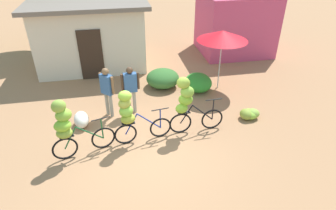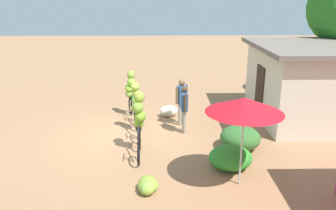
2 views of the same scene
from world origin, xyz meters
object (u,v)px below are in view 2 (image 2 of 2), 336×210
(person_bystander, at_px, (182,97))
(person_vendor, at_px, (184,104))
(bicycle_center_loaded, at_px, (139,119))
(produce_sack, at_px, (169,111))
(banana_pile_on_ground, at_px, (148,185))
(bicycle_near_pile, at_px, (136,105))
(building_low, at_px, (304,82))
(market_umbrella, at_px, (245,105))
(bicycle_leftmost, at_px, (131,91))

(person_bystander, bearing_deg, person_vendor, 3.94)
(person_vendor, relative_size, person_bystander, 0.97)
(bicycle_center_loaded, height_order, produce_sack, bicycle_center_loaded)
(banana_pile_on_ground, bearing_deg, bicycle_near_pile, -172.11)
(bicycle_near_pile, xyz_separation_m, person_bystander, (-0.60, 1.55, 0.08))
(building_low, relative_size, bicycle_near_pile, 2.86)
(market_umbrella, relative_size, person_vendor, 1.37)
(bicycle_near_pile, height_order, bicycle_center_loaded, bicycle_center_loaded)
(produce_sack, height_order, person_bystander, person_bystander)
(person_vendor, bearing_deg, person_bystander, -176.06)
(bicycle_center_loaded, xyz_separation_m, person_vendor, (-1.51, 1.39, -0.05))
(banana_pile_on_ground, distance_m, person_bystander, 4.57)
(bicycle_leftmost, bearing_deg, banana_pile_on_ground, 8.94)
(bicycle_leftmost, bearing_deg, bicycle_near_pile, 11.42)
(banana_pile_on_ground, height_order, person_vendor, person_vendor)
(bicycle_near_pile, height_order, person_vendor, bicycle_near_pile)
(bicycle_near_pile, bearing_deg, person_bystander, 111.27)
(bicycle_near_pile, distance_m, banana_pile_on_ground, 3.88)
(building_low, distance_m, bicycle_center_loaded, 6.51)
(person_bystander, bearing_deg, bicycle_leftmost, -117.87)
(bicycle_near_pile, bearing_deg, bicycle_leftmost, -168.58)
(bicycle_near_pile, relative_size, bicycle_center_loaded, 0.93)
(bicycle_center_loaded, bearing_deg, person_bystander, 148.96)
(produce_sack, xyz_separation_m, person_vendor, (1.59, 0.48, 0.77))
(building_low, height_order, person_bystander, building_low)
(banana_pile_on_ground, height_order, produce_sack, produce_sack)
(market_umbrella, xyz_separation_m, produce_sack, (-4.95, -1.63, -1.82))
(market_umbrella, relative_size, banana_pile_on_ground, 3.19)
(building_low, height_order, market_umbrella, building_low)
(bicycle_center_loaded, height_order, person_bystander, bicycle_center_loaded)
(person_vendor, bearing_deg, market_umbrella, 18.91)
(bicycle_center_loaded, relative_size, produce_sack, 2.58)
(market_umbrella, bearing_deg, bicycle_center_loaded, -126.08)
(market_umbrella, height_order, bicycle_near_pile, market_umbrella)
(building_low, xyz_separation_m, produce_sack, (-0.29, -4.95, -1.19))
(bicycle_near_pile, xyz_separation_m, produce_sack, (-1.47, 1.12, -0.73))
(produce_sack, bearing_deg, market_umbrella, 18.23)
(bicycle_center_loaded, bearing_deg, person_vendor, 137.23)
(banana_pile_on_ground, bearing_deg, bicycle_center_loaded, -171.47)
(building_low, distance_m, produce_sack, 5.09)
(bicycle_leftmost, bearing_deg, person_vendor, 48.21)
(bicycle_center_loaded, xyz_separation_m, person_bystander, (-2.23, 1.34, -0.01))
(market_umbrella, distance_m, bicycle_center_loaded, 3.31)
(produce_sack, bearing_deg, person_vendor, 16.76)
(banana_pile_on_ground, xyz_separation_m, person_bystander, (-4.37, 1.02, 0.86))
(produce_sack, bearing_deg, person_bystander, 26.36)
(bicycle_center_loaded, relative_size, banana_pile_on_ground, 2.60)
(building_low, height_order, bicycle_center_loaded, building_low)
(bicycle_leftmost, distance_m, bicycle_center_loaded, 3.26)
(market_umbrella, relative_size, bicycle_center_loaded, 1.23)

